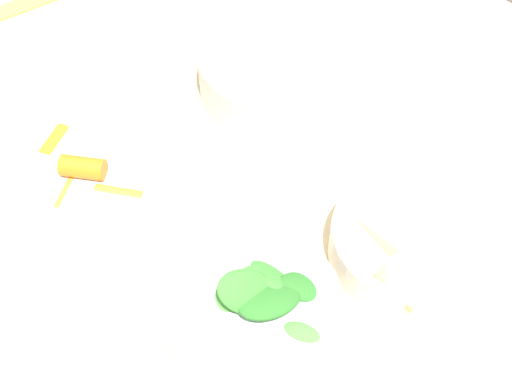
% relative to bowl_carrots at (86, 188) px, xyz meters
% --- Properties ---
extents(dining_table, '(1.05, 1.00, 0.77)m').
position_rel_bowl_carrots_xyz_m(dining_table, '(0.06, -0.11, -0.14)').
color(dining_table, beige).
rests_on(dining_table, ground_plane).
extents(bowl_carrots, '(0.20, 0.20, 0.07)m').
position_rel_bowl_carrots_xyz_m(bowl_carrots, '(0.00, 0.00, 0.00)').
color(bowl_carrots, silver).
rests_on(bowl_carrots, dining_table).
extents(bowl_greens, '(0.15, 0.15, 0.08)m').
position_rel_bowl_carrots_xyz_m(bowl_greens, '(0.03, -0.21, -0.00)').
color(bowl_greens, silver).
rests_on(bowl_greens, dining_table).
extents(bowl_beans_hotdog, '(0.18, 0.18, 0.06)m').
position_rel_bowl_carrots_xyz_m(bowl_beans_hotdog, '(0.26, -0.01, -0.00)').
color(bowl_beans_hotdog, silver).
rests_on(bowl_beans_hotdog, dining_table).
extents(bowl_cookies, '(0.15, 0.15, 0.04)m').
position_rel_bowl_carrots_xyz_m(bowl_cookies, '(0.18, -0.26, -0.01)').
color(bowl_cookies, silver).
rests_on(bowl_cookies, dining_table).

